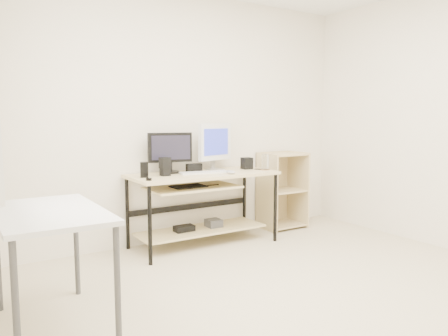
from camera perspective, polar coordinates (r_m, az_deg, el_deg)
name	(u,v)px	position (r m, az deg, el deg)	size (l,w,h in m)	color
room	(304,116)	(3.00, 10.38, 6.64)	(4.01, 4.01, 2.62)	beige
desk	(201,194)	(4.46, -3.01, -3.36)	(1.50, 0.65, 0.75)	beige
side_table	(50,223)	(2.88, -21.81, -6.69)	(0.60, 1.00, 0.75)	silver
shelf_unit	(280,190)	(5.26, 7.36, -2.82)	(0.50, 0.40, 0.90)	#D5BE85
black_monitor	(170,150)	(4.43, -7.07, 2.35)	(0.45, 0.19, 0.41)	black
white_imac	(215,143)	(4.66, -1.17, 3.27)	(0.46, 0.18, 0.50)	silver
keyboard	(204,172)	(4.40, -2.61, -0.59)	(0.49, 0.14, 0.02)	silver
mouse	(231,172)	(4.35, 0.88, -0.55)	(0.07, 0.11, 0.04)	#ADADB2
center_speaker	(194,167)	(4.57, -3.94, 0.07)	(0.16, 0.07, 0.08)	black
speaker_left	(165,166)	(4.24, -7.71, 0.23)	(0.10, 0.10, 0.18)	black
speaker_right	(247,163)	(4.77, 2.99, 0.62)	(0.10, 0.10, 0.13)	black
audio_controller	(144,170)	(4.15, -10.39, -0.23)	(0.07, 0.05, 0.15)	black
volume_puck	(149,179)	(3.95, -9.80, -1.47)	(0.05, 0.05, 0.02)	black
smartphone	(259,169)	(4.73, 4.66, -0.16)	(0.05, 0.10, 0.01)	black
coaster	(265,170)	(4.70, 5.42, -0.21)	(0.10, 0.10, 0.01)	#AE804E
drinking_glass	(265,162)	(4.69, 5.43, 0.80)	(0.08, 0.08, 0.16)	white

